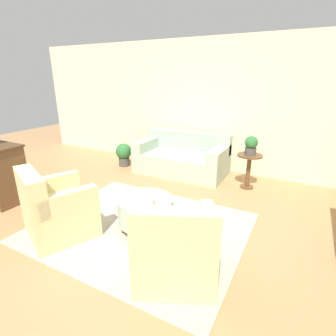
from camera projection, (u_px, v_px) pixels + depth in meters
name	position (u px, v px, depth m)	size (l,w,h in m)	color
ground_plane	(140.00, 228.00, 3.71)	(16.00, 16.00, 0.00)	#AD7F51
wall_back	(214.00, 107.00, 5.71)	(9.79, 0.12, 2.80)	beige
rug	(140.00, 227.00, 3.71)	(2.83, 2.32, 0.01)	#B2A893
couch	(182.00, 159.00, 5.75)	(1.94, 0.97, 0.86)	#9EB29E
armchair_left	(56.00, 210.00, 3.43)	(1.05, 1.04, 0.93)	beige
armchair_right	(175.00, 249.00, 2.66)	(1.05, 1.04, 0.93)	beige
ottoman_table	(146.00, 210.00, 3.57)	(0.76, 0.76, 0.46)	#9EB29E
side_table	(249.00, 166.00, 4.91)	(0.46, 0.46, 0.66)	brown
potted_plant_on_side_table	(251.00, 145.00, 4.77)	(0.23, 0.23, 0.35)	#4C4742
potted_plant_floor	(124.00, 153.00, 6.18)	(0.37, 0.37, 0.54)	#4C4742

